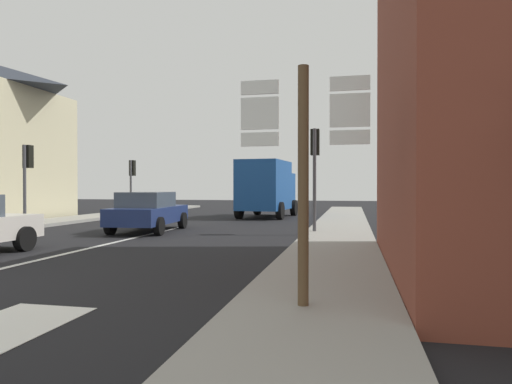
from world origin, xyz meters
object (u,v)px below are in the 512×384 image
Objects in this scene: sedan_far at (148,211)px; traffic_light_near_right at (315,157)px; traffic_light_far_left at (132,175)px; delivery_truck at (267,187)px; route_sign_post at (303,167)px; traffic_light_near_left at (27,167)px.

sedan_far is 1.18× the size of traffic_light_near_right.
traffic_light_near_right reaches higher than traffic_light_far_left.
sedan_far is 9.16m from delivery_truck.
route_sign_post is at bearing -55.23° from sedan_far.
traffic_light_near_right is 1.14× the size of traffic_light_far_left.
traffic_light_near_right is 1.11× the size of traffic_light_near_left.
traffic_light_far_left reaches higher than sedan_far.
sedan_far is 1.34× the size of traffic_light_far_left.
delivery_truck is 9.17m from traffic_light_near_right.
traffic_light_far_left is (-8.00, 0.02, 0.73)m from delivery_truck.
route_sign_post is (3.96, -18.46, 0.26)m from delivery_truck.
traffic_light_near_left is 1.03× the size of traffic_light_far_left.
route_sign_post reaches higher than delivery_truck.
sedan_far is at bearing -0.07° from traffic_light_near_left.
delivery_truck is 1.56× the size of traffic_light_near_left.
traffic_light_near_right reaches higher than sedan_far.
traffic_light_near_right reaches higher than traffic_light_near_left.
traffic_light_near_right is 11.30m from traffic_light_near_left.
traffic_light_far_left is at bearing 179.86° from delivery_truck.
traffic_light_far_left is at bearing 90.00° from traffic_light_near_left.
traffic_light_near_left reaches higher than route_sign_post.
sedan_far is 5.43m from traffic_light_near_left.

